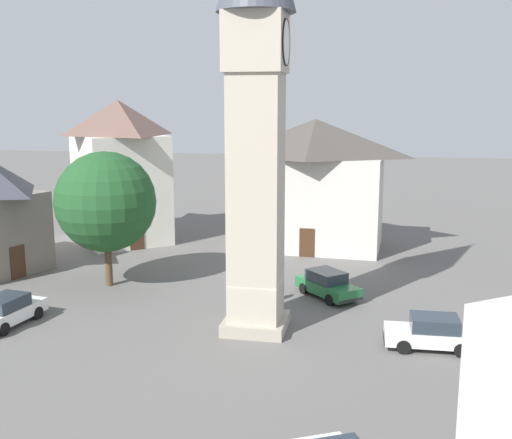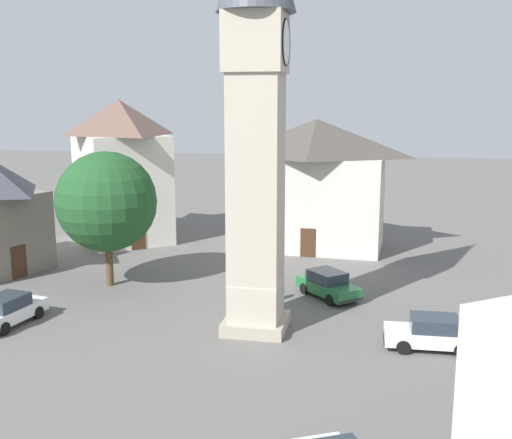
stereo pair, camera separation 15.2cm
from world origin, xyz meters
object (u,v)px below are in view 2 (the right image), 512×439
Objects in this scene: car_white_side at (8,310)px; building_terrace_right at (316,183)px; car_red_corner at (328,284)px; pedestrian at (271,285)px; clock_tower at (256,65)px; car_silver_kerb at (431,333)px; building_corner_back at (121,170)px; tree at (107,202)px.

car_white_side is 24.21m from building_terrace_right.
pedestrian is at bearing 117.91° from car_red_corner.
clock_tower is 14.51m from car_silver_kerb.
car_red_corner is 2.47× the size of pedestrian.
car_silver_kerb is 29.60m from building_corner_back.
pedestrian is (-1.61, 3.03, 0.25)m from car_red_corner.
tree reaches higher than car_red_corner.
building_corner_back is (18.27, 22.76, 4.94)m from car_silver_kerb.
car_silver_kerb is at bearing -95.55° from clock_tower.
pedestrian is (6.06, -12.32, 0.25)m from car_white_side.
car_white_side is 0.40× the size of building_terrace_right.
car_white_side is 2.56× the size of pedestrian.
car_red_corner is 0.97× the size of car_white_side.
car_white_side is 0.39× the size of building_corner_back.
tree is (1.30, 10.20, 4.16)m from pedestrian.
pedestrian is 0.15× the size of building_corner_back.
car_silver_kerb is at bearing -87.05° from car_white_side.
car_silver_kerb is 20.54m from building_terrace_right.
car_white_side is at bearing 98.59° from clock_tower.
tree reaches higher than car_silver_kerb.
car_red_corner is 0.37× the size of building_corner_back.
pedestrian is 11.09m from tree.
tree is 16.72m from building_terrace_right.
clock_tower reaches higher than tree.
pedestrian is (5.00, 8.27, 0.25)m from car_silver_kerb.
tree is at bearing 61.73° from clock_tower.
pedestrian is at bearing 0.19° from clock_tower.
pedestrian reaches higher than car_red_corner.
car_white_side is at bearing 146.12° from building_terrace_right.
car_white_side is 0.53× the size of tree.
building_corner_back reaches higher than car_white_side.
clock_tower reaches higher than car_silver_kerb.
car_silver_kerb is 20.01m from tree.
car_red_corner is (5.80, -3.02, -11.91)m from clock_tower.
tree is at bearing 138.06° from building_terrace_right.
clock_tower is at bearing -118.27° from tree.
clock_tower is 23.75m from building_corner_back.
car_red_corner is 0.51× the size of tree.
building_corner_back reaches higher than car_silver_kerb.
building_corner_back is (-0.47, 15.46, 0.72)m from building_terrace_right.
building_terrace_right is at bearing -88.27° from building_corner_back.
pedestrian reaches higher than car_silver_kerb.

